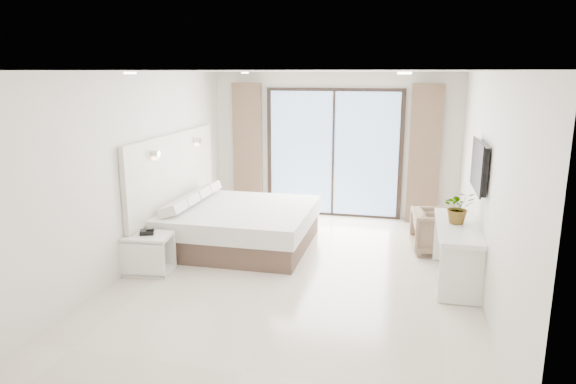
# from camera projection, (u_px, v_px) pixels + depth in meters

# --- Properties ---
(ground) EXTENTS (6.20, 6.20, 0.00)m
(ground) POSITION_uv_depth(u_px,v_px,m) (299.00, 274.00, 6.99)
(ground) COLOR beige
(ground) RESTS_ON ground
(room_shell) EXTENTS (4.62, 6.22, 2.72)m
(room_shell) POSITION_uv_depth(u_px,v_px,m) (298.00, 150.00, 7.49)
(room_shell) COLOR silver
(room_shell) RESTS_ON ground
(bed) EXTENTS (2.24, 2.13, 0.76)m
(bed) POSITION_uv_depth(u_px,v_px,m) (238.00, 225.00, 8.10)
(bed) COLOR brown
(bed) RESTS_ON ground
(nightstand) EXTENTS (0.64, 0.54, 0.53)m
(nightstand) POSITION_uv_depth(u_px,v_px,m) (149.00, 254.00, 7.00)
(nightstand) COLOR white
(nightstand) RESTS_ON ground
(phone) EXTENTS (0.23, 0.20, 0.06)m
(phone) POSITION_uv_depth(u_px,v_px,m) (147.00, 232.00, 6.96)
(phone) COLOR black
(phone) RESTS_ON nightstand
(console_desk) EXTENTS (0.51, 1.64, 0.77)m
(console_desk) POSITION_uv_depth(u_px,v_px,m) (457.00, 240.00, 6.66)
(console_desk) COLOR white
(console_desk) RESTS_ON ground
(plant) EXTENTS (0.45, 0.49, 0.34)m
(plant) POSITION_uv_depth(u_px,v_px,m) (458.00, 211.00, 6.64)
(plant) COLOR #33662D
(plant) RESTS_ON console_desk
(armchair) EXTENTS (0.74, 0.77, 0.72)m
(armchair) POSITION_uv_depth(u_px,v_px,m) (437.00, 229.00, 7.79)
(armchair) COLOR #998464
(armchair) RESTS_ON ground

